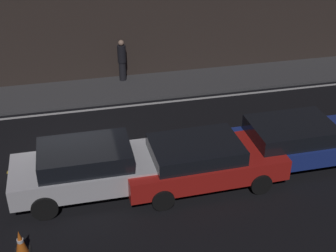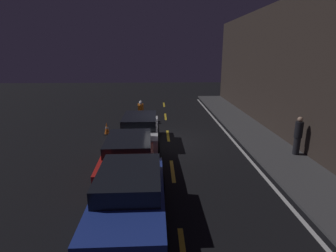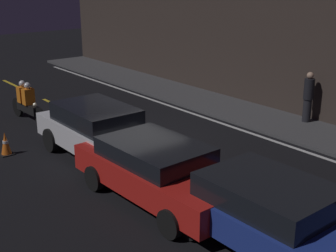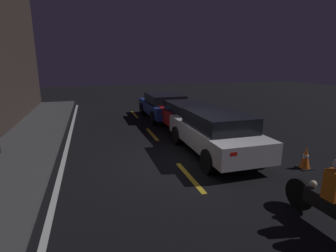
% 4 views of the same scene
% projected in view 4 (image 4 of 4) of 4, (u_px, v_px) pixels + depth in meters
% --- Properties ---
extents(ground_plane, '(56.00, 56.00, 0.00)m').
position_uv_depth(ground_plane, '(178.00, 163.00, 8.07)').
color(ground_plane, black).
extents(raised_curb, '(28.00, 2.31, 0.12)m').
position_uv_depth(raised_curb, '(1.00, 182.00, 6.73)').
color(raised_curb, '#424244').
rests_on(raised_curb, ground).
extents(lane_dash_c, '(2.00, 0.14, 0.01)m').
position_uv_depth(lane_dash_c, '(190.00, 177.00, 7.14)').
color(lane_dash_c, gold).
rests_on(lane_dash_c, ground).
extents(lane_dash_d, '(2.00, 0.14, 0.01)m').
position_uv_depth(lane_dash_d, '(152.00, 134.00, 11.33)').
color(lane_dash_d, gold).
rests_on(lane_dash_d, ground).
extents(lane_dash_e, '(2.00, 0.14, 0.01)m').
position_uv_depth(lane_dash_e, '(135.00, 114.00, 15.52)').
color(lane_dash_e, gold).
rests_on(lane_dash_e, ground).
extents(lane_solid_kerb, '(25.20, 0.14, 0.01)m').
position_uv_depth(lane_solid_kerb, '(60.00, 177.00, 7.13)').
color(lane_solid_kerb, silver).
rests_on(lane_solid_kerb, ground).
extents(sedan_white, '(4.44, 1.94, 1.47)m').
position_uv_depth(sedan_white, '(215.00, 132.00, 8.69)').
color(sedan_white, silver).
rests_on(sedan_white, ground).
extents(taxi_red, '(4.51, 2.11, 1.32)m').
position_uv_depth(taxi_red, '(189.00, 116.00, 11.57)').
color(taxi_red, red).
rests_on(taxi_red, ground).
extents(sedan_blue, '(4.38, 2.05, 1.36)m').
position_uv_depth(sedan_blue, '(164.00, 105.00, 14.26)').
color(sedan_blue, navy).
rests_on(sedan_blue, ground).
extents(traffic_cone_near, '(0.37, 0.37, 0.67)m').
position_uv_depth(traffic_cone_near, '(305.00, 158.00, 7.63)').
color(traffic_cone_near, black).
rests_on(traffic_cone_near, ground).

